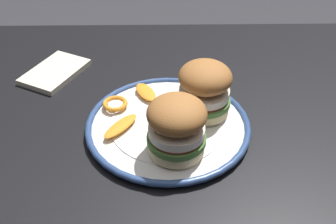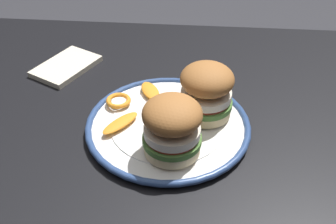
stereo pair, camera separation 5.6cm
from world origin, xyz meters
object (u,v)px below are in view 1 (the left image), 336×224
Objects in this scene: dining_table at (189,178)px; dinner_plate at (168,125)px; sandwich_half_right at (177,126)px; sandwich_half_left at (205,88)px.

dinner_plate is (-0.04, 0.04, 0.10)m from dining_table.
dining_table is 12.13× the size of sandwich_half_right.
dining_table is 10.92× the size of sandwich_half_left.
dinner_plate is 0.09m from sandwich_half_left.
sandwich_half_right is (0.01, -0.07, 0.06)m from dinner_plate.
sandwich_half_left reaches higher than dining_table.
sandwich_half_left is at bearing 25.62° from dinner_plate.
dinner_plate is at bearing -154.38° from sandwich_half_left.
sandwich_half_right is (-0.05, -0.10, 0.00)m from sandwich_half_left.
sandwich_half_right is at bearing -117.22° from sandwich_half_left.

